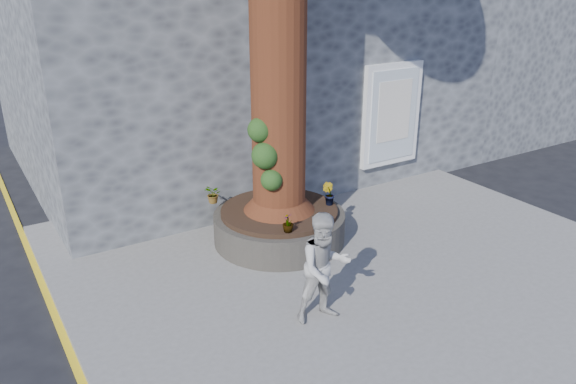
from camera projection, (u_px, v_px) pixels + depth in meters
ground at (303, 314)px, 8.06m from camera, size 120.00×120.00×0.00m
pavement at (345, 256)px, 9.56m from camera, size 9.00×8.00×0.12m
yellow_line at (67, 347)px, 7.36m from camera, size 0.10×30.00×0.01m
stone_shop at (229, 32)px, 13.80m from camera, size 10.30×8.30×6.30m
neighbour_shop at (457, 23)px, 17.77m from camera, size 6.00×8.00×6.00m
planter at (279, 225)px, 9.88m from camera, size 2.30×2.30×0.60m
man at (219, 175)px, 10.56m from camera, size 0.77×0.70×1.77m
woman at (325, 268)px, 7.47m from camera, size 0.85×0.70×1.57m
shopping_bag at (232, 212)px, 10.79m from camera, size 0.22×0.15×0.28m
plant_a at (300, 184)px, 10.35m from camera, size 0.24×0.25×0.39m
plant_b at (328, 194)px, 9.89m from camera, size 0.28×0.29×0.40m
plant_c at (288, 223)px, 8.87m from camera, size 0.24×0.24×0.32m
plant_d at (214, 194)px, 9.96m from camera, size 0.33×0.35×0.34m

